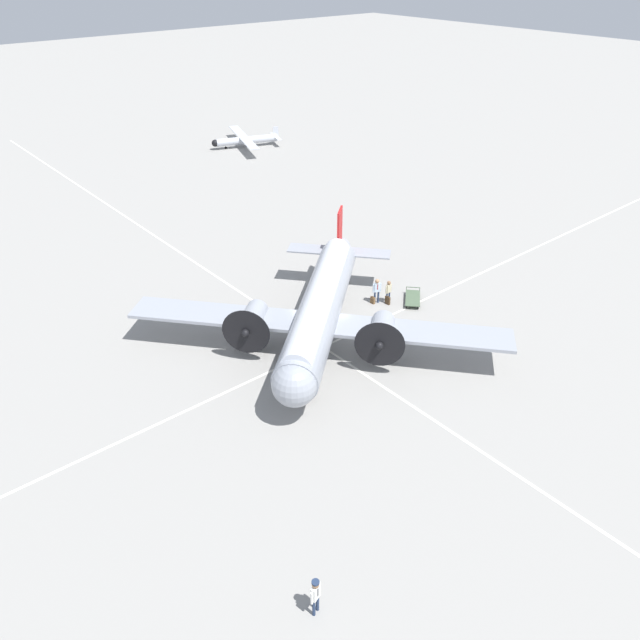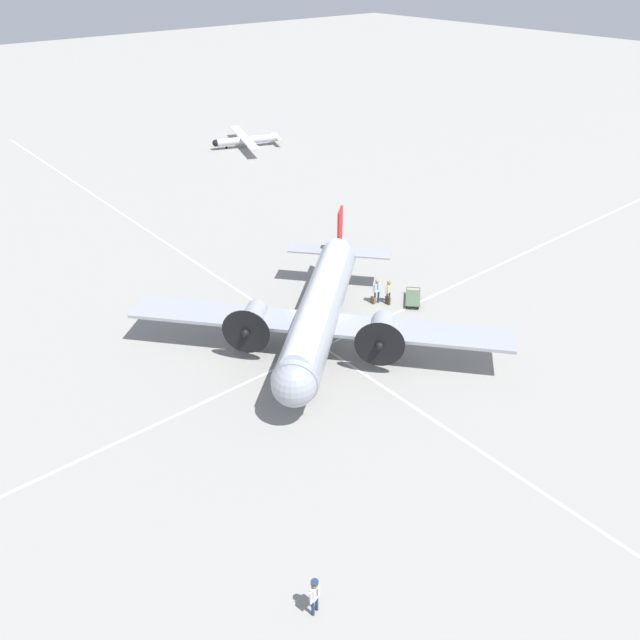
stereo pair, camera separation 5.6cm
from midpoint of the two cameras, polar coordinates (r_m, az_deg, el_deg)
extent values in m
plane|color=gray|center=(38.47, -0.04, -2.03)|extent=(300.00, 300.00, 0.00)
cube|color=silver|center=(38.36, -0.28, -2.14)|extent=(120.00, 0.16, 0.01)
cube|color=silver|center=(38.14, 0.46, -2.36)|extent=(0.16, 120.00, 0.01)
cylinder|color=#9399A3|center=(37.25, -0.04, 0.96)|extent=(11.55, 13.00, 2.46)
cylinder|color=silver|center=(36.91, -0.04, 1.87)|extent=(10.51, 11.97, 1.72)
sphere|color=#9399A3|center=(31.13, -2.40, -5.89)|extent=(2.34, 2.34, 2.34)
cylinder|color=#9399A3|center=(43.73, 1.64, 5.98)|extent=(2.92, 3.10, 1.35)
cube|color=red|center=(43.53, 1.78, 8.33)|extent=(1.17, 1.34, 2.83)
cube|color=#9399A3|center=(44.01, 1.71, 6.32)|extent=(6.44, 5.77, 0.10)
cube|color=#9399A3|center=(36.48, -0.34, -0.31)|extent=(18.71, 16.37, 0.20)
cylinder|color=#9399A3|center=(35.87, 5.63, -1.03)|extent=(2.68, 2.82, 1.35)
cylinder|color=black|center=(34.69, 5.42, -2.26)|extent=(2.19, 1.87, 2.84)
sphere|color=black|center=(34.59, 5.41, -2.37)|extent=(0.47, 0.47, 0.47)
cylinder|color=#9399A3|center=(37.03, -6.25, 0.04)|extent=(2.68, 2.82, 1.35)
cylinder|color=black|center=(35.89, -6.83, -1.10)|extent=(2.19, 1.87, 2.84)
sphere|color=black|center=(35.78, -6.89, -1.21)|extent=(0.47, 0.47, 0.47)
cylinder|color=#4C4C51|center=(36.64, 5.58, -2.17)|extent=(0.18, 0.18, 0.95)
cylinder|color=black|center=(36.90, 5.54, -2.78)|extent=(0.94, 1.03, 1.10)
cylinder|color=#4C4C51|center=(37.77, -6.06, -1.08)|extent=(0.18, 0.18, 0.95)
cylinder|color=black|center=(38.02, -6.02, -1.68)|extent=(0.94, 1.03, 1.10)
cylinder|color=#4C4C51|center=(33.34, -1.76, -6.33)|extent=(0.14, 0.14, 0.87)
cylinder|color=black|center=(33.61, -1.75, -6.92)|extent=(0.59, 0.65, 0.70)
cylinder|color=navy|center=(25.06, -0.30, -24.42)|extent=(0.12, 0.12, 0.84)
cylinder|color=navy|center=(24.94, -0.64, -24.81)|extent=(0.12, 0.12, 0.84)
cube|color=white|center=(24.40, -0.48, -23.64)|extent=(0.30, 0.44, 0.63)
sphere|color=#8C6647|center=(24.03, -0.48, -23.02)|extent=(0.28, 0.28, 0.28)
cylinder|color=white|center=(24.54, -0.13, -23.29)|extent=(0.10, 0.10, 0.60)
cylinder|color=white|center=(24.30, -0.83, -24.09)|extent=(0.10, 0.10, 0.60)
cube|color=black|center=(24.30, -0.26, -23.65)|extent=(0.02, 0.05, 0.40)
cylinder|color=navy|center=(23.93, -0.48, -22.85)|extent=(0.37, 0.37, 0.07)
cylinder|color=navy|center=(42.84, 6.31, 2.12)|extent=(0.12, 0.12, 0.79)
cylinder|color=navy|center=(42.69, 6.10, 2.02)|extent=(0.12, 0.12, 0.79)
cube|color=beige|center=(42.44, 6.25, 2.89)|extent=(0.19, 0.39, 0.59)
sphere|color=#8C6647|center=(42.24, 6.29, 3.40)|extent=(0.26, 0.26, 0.26)
cylinder|color=beige|center=(42.61, 6.47, 2.95)|extent=(0.09, 0.09, 0.56)
cylinder|color=beige|center=(42.29, 6.04, 2.75)|extent=(0.09, 0.09, 0.56)
cylinder|color=navy|center=(42.68, 5.31, 2.12)|extent=(0.13, 0.13, 0.87)
cylinder|color=navy|center=(42.59, 4.99, 2.07)|extent=(0.13, 0.13, 0.87)
cube|color=silver|center=(42.27, 5.20, 3.00)|extent=(0.34, 0.46, 0.65)
sphere|color=tan|center=(42.05, 5.23, 3.56)|extent=(0.29, 0.29, 0.29)
cylinder|color=silver|center=(42.38, 5.52, 3.00)|extent=(0.10, 0.10, 0.62)
cylinder|color=silver|center=(42.20, 4.87, 2.91)|extent=(0.10, 0.10, 0.62)
cube|color=maroon|center=(42.15, 5.25, 3.03)|extent=(0.03, 0.05, 0.42)
cube|color=#47331E|center=(42.63, 6.16, 1.80)|extent=(0.40, 0.14, 0.56)
cube|color=#312315|center=(42.48, 6.19, 2.16)|extent=(0.14, 0.10, 0.02)
cube|color=brown|center=(42.64, 4.81, 1.81)|extent=(0.36, 0.16, 0.47)
cube|color=#4A3520|center=(42.51, 4.82, 2.13)|extent=(0.13, 0.11, 0.02)
cube|color=#4C6047|center=(43.09, 8.44, 1.99)|extent=(2.27, 2.36, 0.04)
cube|color=#4C6047|center=(43.95, 8.48, 2.97)|extent=(0.75, 0.69, 0.04)
cylinder|color=#4C6047|center=(44.02, 9.07, 2.80)|extent=(0.04, 0.04, 0.22)
cylinder|color=#4C6047|center=(44.00, 7.87, 2.89)|extent=(0.04, 0.04, 0.22)
cylinder|color=black|center=(42.42, 8.94, 1.20)|extent=(0.23, 0.25, 0.28)
cylinder|color=black|center=(42.40, 7.89, 1.27)|extent=(0.23, 0.25, 0.28)
cylinder|color=black|center=(43.94, 8.95, 2.33)|extent=(0.23, 0.25, 0.28)
cylinder|color=black|center=(43.92, 7.93, 2.40)|extent=(0.23, 0.25, 0.28)
cylinder|color=#B7BCC6|center=(78.34, -6.72, 16.01)|extent=(3.41, 7.26, 0.90)
sphere|color=black|center=(77.59, -9.59, 15.65)|extent=(0.81, 0.81, 0.81)
cube|color=#B7BCC6|center=(78.15, -7.04, 16.27)|extent=(10.81, 4.92, 0.08)
cube|color=#B7BCC6|center=(79.02, -4.09, 16.82)|extent=(0.28, 0.64, 1.18)
cube|color=#B7BCC6|center=(79.17, -4.08, 16.41)|extent=(3.59, 1.79, 0.04)
cylinder|color=black|center=(77.99, -8.63, 15.31)|extent=(0.17, 0.29, 0.28)
cylinder|color=#4C4C51|center=(77.96, -8.63, 15.38)|extent=(0.06, 0.06, 0.21)
cylinder|color=black|center=(77.83, -6.23, 15.44)|extent=(0.17, 0.29, 0.28)
cylinder|color=#4C4C51|center=(77.80, -6.23, 15.51)|extent=(0.06, 0.06, 0.21)
cylinder|color=black|center=(79.37, -6.53, 15.73)|extent=(0.17, 0.29, 0.28)
cylinder|color=#4C4C51|center=(79.35, -6.54, 15.80)|extent=(0.06, 0.06, 0.21)
cube|color=orange|center=(37.93, -2.20, -2.57)|extent=(0.35, 0.35, 0.03)
cone|color=orange|center=(37.81, -2.21, -2.30)|extent=(0.29, 0.29, 0.46)
camera|label=1|loc=(0.03, -90.04, -0.03)|focal=35.00mm
camera|label=2|loc=(0.03, 89.96, 0.03)|focal=35.00mm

